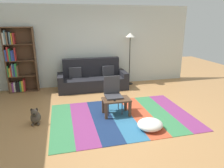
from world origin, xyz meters
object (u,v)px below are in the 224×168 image
at_px(couch, 93,79).
at_px(folding_chair, 113,91).
at_px(bookshelf, 17,62).
at_px(standing_lamp, 130,42).
at_px(coffee_table, 116,102).
at_px(pouf, 150,124).
at_px(dog, 35,117).
at_px(tv_remote, 114,100).

bearing_deg(couch, folding_chair, -84.08).
xyz_separation_m(bookshelf, standing_lamp, (3.67, -0.06, 0.54)).
height_order(bookshelf, coffee_table, bookshelf).
height_order(coffee_table, folding_chair, folding_chair).
bearing_deg(folding_chair, coffee_table, -45.80).
relative_size(bookshelf, pouf, 3.77).
xyz_separation_m(dog, folding_chair, (1.82, 0.20, 0.37)).
bearing_deg(folding_chair, tv_remote, -60.83).
bearing_deg(bookshelf, dog, -74.13).
height_order(couch, pouf, couch).
distance_m(couch, coffee_table, 2.16).
xyz_separation_m(coffee_table, standing_lamp, (1.13, 2.38, 1.18)).
bearing_deg(couch, bookshelf, 173.01).
bearing_deg(pouf, standing_lamp, 79.02).
bearing_deg(dog, couch, 52.98).
relative_size(pouf, tv_remote, 3.58).
distance_m(pouf, standing_lamp, 3.58).
bearing_deg(tv_remote, coffee_table, 56.34).
height_order(pouf, standing_lamp, standing_lamp).
bearing_deg(bookshelf, pouf, -47.32).
xyz_separation_m(bookshelf, folding_chair, (2.50, -2.22, -0.43)).
xyz_separation_m(couch, standing_lamp, (1.36, 0.22, 1.17)).
bearing_deg(tv_remote, dog, -172.15).
distance_m(standing_lamp, tv_remote, 2.92).
height_order(bookshelf, folding_chair, bookshelf).
relative_size(tv_remote, folding_chair, 0.17).
bearing_deg(coffee_table, couch, 96.28).
bearing_deg(pouf, couch, 103.72).
relative_size(dog, tv_remote, 2.65).
height_order(coffee_table, pouf, coffee_table).
xyz_separation_m(bookshelf, coffee_table, (2.54, -2.43, -0.63)).
relative_size(couch, pouf, 4.21).
relative_size(couch, tv_remote, 15.07).
distance_m(pouf, tv_remote, 1.02).
relative_size(coffee_table, dog, 1.65).
height_order(pouf, folding_chair, folding_chair).
distance_m(pouf, folding_chair, 1.27).
distance_m(couch, dog, 2.69).
distance_m(couch, pouf, 3.11).
xyz_separation_m(couch, folding_chair, (0.20, -1.94, 0.20)).
xyz_separation_m(coffee_table, folding_chair, (-0.04, 0.21, 0.21)).
height_order(dog, folding_chair, folding_chair).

